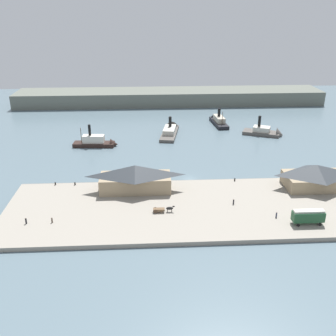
# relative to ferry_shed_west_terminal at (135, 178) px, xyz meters

# --- Properties ---
(ground_plane) EXTENTS (320.00, 320.00, 0.00)m
(ground_plane) POSITION_rel_ferry_shed_west_terminal_xyz_m (18.04, 10.22, -5.43)
(ground_plane) COLOR slate
(quay_promenade) EXTENTS (110.00, 36.00, 1.20)m
(quay_promenade) POSITION_rel_ferry_shed_west_terminal_xyz_m (18.04, -11.78, -4.83)
(quay_promenade) COLOR gray
(quay_promenade) RESTS_ON ground
(seawall_edge) EXTENTS (110.00, 0.80, 1.00)m
(seawall_edge) POSITION_rel_ferry_shed_west_terminal_xyz_m (18.04, 6.62, -4.93)
(seawall_edge) COLOR slate
(seawall_edge) RESTS_ON ground
(ferry_shed_west_terminal) EXTENTS (22.17, 9.32, 8.33)m
(ferry_shed_west_terminal) POSITION_rel_ferry_shed_west_terminal_xyz_m (0.00, 0.00, 0.00)
(ferry_shed_west_terminal) COLOR #998466
(ferry_shed_west_terminal) RESTS_ON quay_promenade
(ferry_shed_central_terminal) EXTENTS (19.21, 11.35, 7.51)m
(ferry_shed_central_terminal) POSITION_rel_ferry_shed_west_terminal_xyz_m (56.69, -0.96, -0.41)
(ferry_shed_central_terminal) COLOR #998466
(ferry_shed_central_terminal) RESTS_ON quay_promenade
(street_tram) EXTENTS (8.29, 2.70, 4.07)m
(street_tram) POSITION_rel_ferry_shed_west_terminal_xyz_m (45.67, -22.98, -1.84)
(street_tram) COLOR #1E4C2D
(street_tram) RESTS_ON quay_promenade
(horse_cart) EXTENTS (6.03, 1.46, 1.87)m
(horse_cart) POSITION_rel_ferry_shed_west_terminal_xyz_m (7.84, -14.48, -3.31)
(horse_cart) COLOR brown
(horse_cart) RESTS_ON quay_promenade
(pedestrian_by_tram) EXTENTS (0.41, 0.41, 1.67)m
(pedestrian_by_tram) POSITION_rel_ferry_shed_west_terminal_xyz_m (38.57, -19.21, -3.47)
(pedestrian_by_tram) COLOR #33384C
(pedestrian_by_tram) RESTS_ON quay_promenade
(pedestrian_at_waters_edge) EXTENTS (0.39, 0.39, 1.56)m
(pedestrian_at_waters_edge) POSITION_rel_ferry_shed_west_terminal_xyz_m (-21.80, -18.45, -3.52)
(pedestrian_at_waters_edge) COLOR #4C3D33
(pedestrian_at_waters_edge) RESTS_ON quay_promenade
(pedestrian_near_cart) EXTENTS (0.41, 0.41, 1.67)m
(pedestrian_near_cart) POSITION_rel_ferry_shed_west_terminal_xyz_m (28.55, -11.02, -3.47)
(pedestrian_near_cart) COLOR #232328
(pedestrian_near_cart) RESTS_ON quay_promenade
(pedestrian_standing_center) EXTENTS (0.44, 0.44, 1.76)m
(pedestrian_standing_center) POSITION_rel_ferry_shed_west_terminal_xyz_m (-28.52, -18.62, -3.43)
(pedestrian_standing_center) COLOR #232328
(pedestrian_standing_center) RESTS_ON quay_promenade
(mooring_post_east) EXTENTS (0.44, 0.44, 0.90)m
(mooring_post_east) POSITION_rel_ferry_shed_west_terminal_xyz_m (-25.88, 5.22, -3.78)
(mooring_post_east) COLOR black
(mooring_post_east) RESTS_ON quay_promenade
(mooring_post_center_west) EXTENTS (0.44, 0.44, 0.90)m
(mooring_post_center_west) POSITION_rel_ferry_shed_west_terminal_xyz_m (32.43, 4.98, -3.78)
(mooring_post_center_west) COLOR black
(mooring_post_center_west) RESTS_ON quay_promenade
(mooring_post_center_east) EXTENTS (0.44, 0.44, 0.90)m
(mooring_post_center_east) POSITION_rel_ferry_shed_west_terminal_xyz_m (-19.57, 4.84, -3.78)
(mooring_post_center_east) COLOR black
(mooring_post_center_east) RESTS_ON quay_promenade
(ferry_approaching_east) EXTENTS (18.79, 6.31, 10.80)m
(ferry_approaching_east) POSITION_rel_ferry_shed_west_terminal_xyz_m (-16.60, 45.41, -3.77)
(ferry_approaching_east) COLOR black
(ferry_approaching_east) RESTS_ON ground
(ferry_near_quay) EXTENTS (18.83, 12.96, 10.97)m
(ferry_near_quay) POSITION_rel_ferry_shed_west_terminal_xyz_m (58.35, 56.11, -4.15)
(ferry_near_quay) COLOR #514C47
(ferry_near_quay) RESTS_ON ground
(ferry_moored_west) EXTENTS (6.81, 20.86, 9.50)m
(ferry_moored_west) POSITION_rel_ferry_shed_west_terminal_xyz_m (39.43, 76.03, -3.89)
(ferry_moored_west) COLOR black
(ferry_moored_west) RESTS_ON ground
(ferry_outer_harbor) EXTENTS (10.42, 25.95, 10.12)m
(ferry_outer_harbor) POSITION_rel_ferry_shed_west_terminal_xyz_m (14.85, 62.44, -4.24)
(ferry_outer_harbor) COLOR #514C47
(ferry_outer_harbor) RESTS_ON ground
(far_headland) EXTENTS (180.00, 24.00, 8.00)m
(far_headland) POSITION_rel_ferry_shed_west_terminal_xyz_m (18.04, 120.22, -1.43)
(far_headland) COLOR #60665B
(far_headland) RESTS_ON ground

